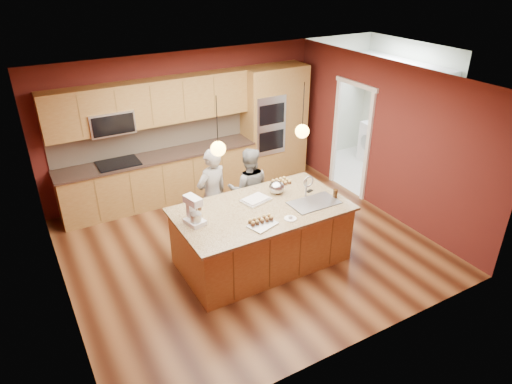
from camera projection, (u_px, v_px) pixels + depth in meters
floor at (247, 246)px, 7.44m from camera, size 5.50×5.50×0.00m
ceiling at (245, 81)px, 6.19m from camera, size 5.50×5.50×0.00m
wall_back at (184, 123)px, 8.74m from camera, size 5.50×0.00×5.50m
wall_front at (358, 256)px, 4.90m from camera, size 5.50×0.00×5.50m
wall_left at (51, 218)px, 5.61m from camera, size 0.00×5.00×5.00m
wall_right at (383, 138)px, 8.03m from camera, size 0.00×5.00×5.00m
cabinet_run at (156, 152)px, 8.42m from camera, size 3.74×0.64×2.30m
oven_column at (274, 122)px, 9.41m from camera, size 1.30×0.62×2.30m
doorway_trim at (351, 140)px, 8.78m from camera, size 0.08×1.11×2.20m
laundry_room at (403, 79)px, 9.38m from camera, size 2.60×2.70×2.70m
pendant_left at (218, 148)px, 5.88m from camera, size 0.20×0.20×0.80m
pendant_right at (302, 131)px, 6.46m from camera, size 0.20×0.20×0.80m
island at (263, 234)px, 6.88m from camera, size 2.54×1.42×1.31m
person_left at (212, 195)px, 7.31m from camera, size 0.66×0.52×1.60m
person_right at (249, 189)px, 7.64m from camera, size 0.88×0.80×1.47m
stand_mixer at (194, 212)px, 6.21m from camera, size 0.27×0.33×0.41m
sheet_cake at (256, 200)px, 6.85m from camera, size 0.47×0.40×0.05m
cooling_rack at (263, 225)px, 6.24m from camera, size 0.44×0.37×0.02m
mixing_bowl at (277, 187)px, 7.04m from camera, size 0.24×0.24×0.21m
plate at (290, 219)px, 6.39m from camera, size 0.18×0.18×0.01m
tumbler at (335, 194)px, 6.93m from camera, size 0.07×0.07×0.13m
phone at (309, 191)px, 7.14m from camera, size 0.13×0.10×0.01m
cupcakes_left at (195, 205)px, 6.68m from camera, size 0.14×0.29×0.06m
cupcakes_rack at (261, 219)px, 6.28m from camera, size 0.37×0.15×0.07m
cupcakes_right at (281, 182)px, 7.37m from camera, size 0.30×0.22×0.07m
washer at (402, 153)px, 9.67m from camera, size 0.69×0.71×0.98m
dryer at (376, 142)px, 10.33m from camera, size 0.60×0.62×0.90m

